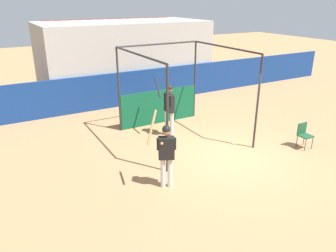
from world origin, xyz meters
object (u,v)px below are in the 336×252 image
at_px(player_batter, 169,105).
at_px(folding_chair, 304,133).
at_px(player_waiting, 166,151).
at_px(baseball, 233,143).

xyz_separation_m(player_batter, folding_chair, (3.38, -3.09, -0.64)).
xyz_separation_m(player_waiting, folding_chair, (5.17, -0.08, -0.53)).
distance_m(folding_chair, baseball, 2.32).
relative_size(player_batter, player_waiting, 0.99).
bearing_deg(baseball, folding_chair, -34.91).
bearing_deg(folding_chair, player_batter, -42.41).
distance_m(player_batter, player_waiting, 3.51).
xyz_separation_m(player_batter, player_waiting, (-1.79, -3.02, -0.11)).
bearing_deg(player_waiting, folding_chair, -155.02).
height_order(player_batter, baseball, player_batter).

